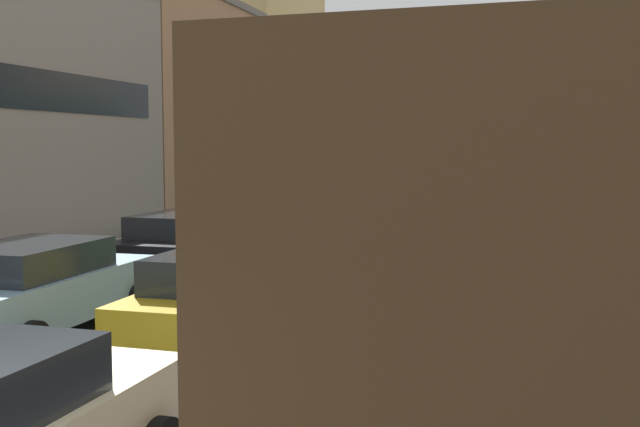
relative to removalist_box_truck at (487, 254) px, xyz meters
name	(u,v)px	position (x,y,z in m)	size (l,w,h in m)	color
sidewalk_left	(187,234)	(-10.39, 15.65, -1.90)	(2.60, 64.00, 0.14)	#A1A1A1
lane_stripe_left	(336,241)	(-5.39, 15.65, -1.97)	(0.16, 60.00, 0.01)	silver
lane_stripe_right	(447,245)	(-1.99, 15.65, -1.97)	(0.16, 60.00, 0.01)	silver
building_row_left	(104,95)	(-15.69, 19.62, 2.93)	(7.20, 43.90, 12.30)	#9E7556
removalist_box_truck	(487,254)	(0.00, 0.00, 0.00)	(3.01, 7.81, 3.58)	#1E5933
sedan_centre_lane_second	(232,298)	(-3.70, 2.96, -1.18)	(2.08, 4.31, 1.49)	#B29319
wagon_left_lane_second	(35,287)	(-6.94, 2.94, -1.18)	(2.09, 4.32, 1.49)	#759EB7
hatchback_centre_lane_third	(336,249)	(-3.55, 8.34, -1.18)	(2.27, 4.40, 1.49)	#19592D
sedan_left_lane_third	(186,244)	(-6.92, 8.26, -1.18)	(2.12, 4.33, 1.49)	black
coupe_centre_lane_fourth	(385,221)	(-3.64, 14.51, -1.18)	(2.13, 4.33, 1.49)	#194C8C
sedan_right_lane_behind_truck	(481,266)	(-0.47, 6.89, -1.18)	(2.23, 4.38, 1.49)	gray
bus_mid_queue_primary	(427,149)	(-3.60, 23.21, 0.86)	(3.21, 10.62, 5.06)	#1E6033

